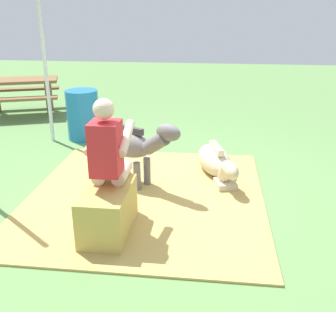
{
  "coord_description": "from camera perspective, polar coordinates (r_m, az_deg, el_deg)",
  "views": [
    {
      "loc": [
        -4.34,
        -0.71,
        2.16
      ],
      "look_at": [
        -0.14,
        -0.22,
        0.55
      ],
      "focal_mm": 42.13,
      "sensor_mm": 36.0,
      "label": 1
    }
  ],
  "objects": [
    {
      "name": "hay_bale",
      "position": [
        4.0,
        -8.65,
        -7.9
      ],
      "size": [
        0.79,
        0.44,
        0.5
      ],
      "primitive_type": "cube",
      "color": "tan",
      "rests_on": "ground"
    },
    {
      "name": "person_seated",
      "position": [
        3.93,
        -8.45,
        -0.12
      ],
      "size": [
        0.66,
        0.42,
        1.38
      ],
      "color": "beige",
      "rests_on": "ground"
    },
    {
      "name": "pony_lying",
      "position": [
        5.37,
        6.99,
        -0.83
      ],
      "size": [
        1.36,
        0.63,
        0.42
      ],
      "color": "beige",
      "rests_on": "ground"
    },
    {
      "name": "picnic_bench",
      "position": [
        8.9,
        -20.54,
        9.29
      ],
      "size": [
        1.73,
        1.85,
        0.75
      ],
      "color": "brown",
      "rests_on": "ground"
    },
    {
      "name": "hay_patch",
      "position": [
        4.8,
        -3.19,
        -5.76
      ],
      "size": [
        3.0,
        2.8,
        0.02
      ],
      "primitive_type": "cube",
      "color": "tan",
      "rests_on": "ground"
    },
    {
      "name": "tent_pole_right",
      "position": [
        6.79,
        -17.31,
        12.06
      ],
      "size": [
        0.06,
        0.06,
        2.46
      ],
      "primitive_type": "cylinder",
      "color": "silver",
      "rests_on": "ground"
    },
    {
      "name": "water_barrel",
      "position": [
        6.92,
        -12.2,
        5.84
      ],
      "size": [
        0.54,
        0.54,
        0.85
      ],
      "primitive_type": "cylinder",
      "color": "#1E72B2",
      "rests_on": "ground"
    },
    {
      "name": "ground_plane",
      "position": [
        4.9,
        -2.37,
        -5.32
      ],
      "size": [
        24.0,
        24.0,
        0.0
      ],
      "primitive_type": "plane",
      "color": "#608C4C"
    },
    {
      "name": "pony_standing",
      "position": [
        4.93,
        -5.59,
        1.67
      ],
      "size": [
        0.81,
        1.23,
        0.91
      ],
      "color": "slate",
      "rests_on": "ground"
    }
  ]
}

